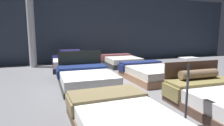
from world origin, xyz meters
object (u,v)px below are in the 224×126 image
object	(u,v)px
bed_5	(121,61)
bed_2	(86,77)
bed_0	(118,116)
support_pillar	(31,28)
bed_1	(220,98)
bed_3	(151,73)
price_sign	(187,100)
bed_4	(71,63)

from	to	relation	value
bed_5	bed_2	bearing A→B (deg)	-129.48
bed_0	support_pillar	xyz separation A→B (m)	(-1.62, 6.60, 1.54)
bed_1	bed_5	distance (m)	5.59
bed_5	bed_3	bearing A→B (deg)	-91.41
price_sign	bed_3	bearing A→B (deg)	69.99
bed_0	bed_5	world-z (taller)	bed_5
bed_4	bed_5	size ratio (longest dim) A/B	1.05
price_sign	bed_1	bearing A→B (deg)	16.42
bed_0	bed_5	distance (m)	6.09
bed_1	support_pillar	size ratio (longest dim) A/B	0.57
bed_5	bed_0	bearing A→B (deg)	-112.58
price_sign	support_pillar	world-z (taller)	support_pillar
bed_2	price_sign	size ratio (longest dim) A/B	1.81
bed_1	bed_5	xyz separation A→B (m)	(0.02, 5.59, -0.03)
support_pillar	bed_2	bearing A→B (deg)	-65.99
bed_2	support_pillar	xyz separation A→B (m)	(-1.66, 3.74, 1.53)
bed_3	bed_5	world-z (taller)	bed_3
bed_1	bed_4	size ratio (longest dim) A/B	1.00
bed_0	support_pillar	world-z (taller)	support_pillar
bed_1	bed_4	distance (m)	6.07
bed_3	bed_4	bearing A→B (deg)	127.03
bed_2	bed_3	bearing A→B (deg)	-2.21
bed_4	support_pillar	world-z (taller)	support_pillar
bed_3	bed_2	bearing A→B (deg)	176.27
bed_2	bed_3	xyz separation A→B (m)	(2.20, -0.08, 0.00)
bed_3	bed_4	xyz separation A→B (m)	(-2.29, 2.88, 0.03)
bed_4	bed_3	bearing A→B (deg)	-49.18
support_pillar	price_sign	bearing A→B (deg)	-68.28
bed_1	price_sign	world-z (taller)	price_sign
bed_3	bed_0	bearing A→B (deg)	-130.48
bed_2	price_sign	xyz separation A→B (m)	(1.08, -3.16, 0.24)
bed_0	bed_3	xyz separation A→B (m)	(2.25, 2.78, 0.02)
bed_3	support_pillar	bearing A→B (deg)	133.80
bed_4	price_sign	bearing A→B (deg)	-76.57
bed_3	price_sign	bearing A→B (deg)	-111.54
bed_2	price_sign	distance (m)	3.35
bed_0	support_pillar	size ratio (longest dim) A/B	0.60
bed_3	bed_4	size ratio (longest dim) A/B	1.05
bed_4	bed_5	distance (m)	2.34
bed_1	bed_2	bearing A→B (deg)	129.82
bed_0	price_sign	size ratio (longest dim) A/B	1.77
bed_2	support_pillar	size ratio (longest dim) A/B	0.62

